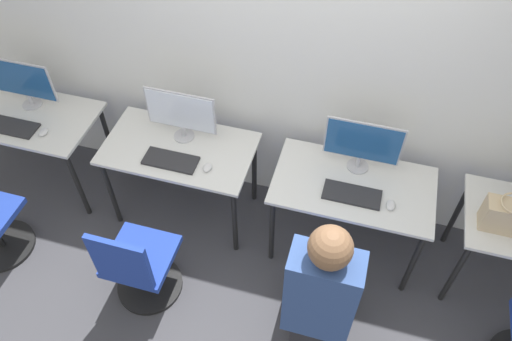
{
  "coord_description": "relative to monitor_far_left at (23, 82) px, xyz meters",
  "views": [
    {
      "loc": [
        0.6,
        -1.97,
        3.37
      ],
      "look_at": [
        0.0,
        0.13,
        0.89
      ],
      "focal_mm": 35.0,
      "sensor_mm": 36.0,
      "label": 1
    }
  ],
  "objects": [
    {
      "name": "office_chair_left",
      "position": [
        1.27,
        -0.93,
        -0.62
      ],
      "size": [
        0.48,
        0.48,
        0.88
      ],
      "color": "black",
      "rests_on": "ground_plane"
    },
    {
      "name": "desk_right",
      "position": [
        2.58,
        -0.12,
        -0.32
      ],
      "size": [
        1.1,
        0.63,
        0.74
      ],
      "color": "silver",
      "rests_on": "ground_plane"
    },
    {
      "name": "office_chair_right",
      "position": [
        2.51,
        -0.8,
        -0.62
      ],
      "size": [
        0.48,
        0.48,
        0.88
      ],
      "color": "black",
      "rests_on": "ground_plane"
    },
    {
      "name": "mouse_far_left",
      "position": [
        0.26,
        -0.27,
        -0.22
      ],
      "size": [
        0.06,
        0.09,
        0.03
      ],
      "color": "silver",
      "rests_on": "desk_far_left"
    },
    {
      "name": "handbag",
      "position": [
        3.54,
        -0.22,
        -0.12
      ],
      "size": [
        0.3,
        0.18,
        0.25
      ],
      "color": "tan",
      "rests_on": "desk_far_right"
    },
    {
      "name": "person_right",
      "position": [
        2.52,
        -1.16,
        -0.11
      ],
      "size": [
        0.36,
        0.21,
        1.59
      ],
      "color": "#232328",
      "rests_on": "ground_plane"
    },
    {
      "name": "mouse_right",
      "position": [
        2.84,
        -0.25,
        -0.22
      ],
      "size": [
        0.06,
        0.09,
        0.03
      ],
      "color": "silver",
      "rests_on": "desk_right"
    },
    {
      "name": "monitor_far_left",
      "position": [
        0.0,
        0.0,
        0.0
      ],
      "size": [
        0.52,
        0.15,
        0.42
      ],
      "color": "#B2B2B7",
      "rests_on": "desk_far_left"
    },
    {
      "name": "keyboard_right",
      "position": [
        2.58,
        -0.22,
        -0.22
      ],
      "size": [
        0.39,
        0.17,
        0.02
      ],
      "color": "#262628",
      "rests_on": "desk_right"
    },
    {
      "name": "monitor_left",
      "position": [
        1.29,
        -0.0,
        0.0
      ],
      "size": [
        0.52,
        0.15,
        0.42
      ],
      "color": "#B2B2B7",
      "rests_on": "desk_left"
    },
    {
      "name": "keyboard_left",
      "position": [
        1.29,
        -0.27,
        -0.22
      ],
      "size": [
        0.39,
        0.17,
        0.02
      ],
      "color": "#262628",
      "rests_on": "desk_left"
    },
    {
      "name": "desk_left",
      "position": [
        1.29,
        -0.12,
        -0.32
      ],
      "size": [
        1.1,
        0.63,
        0.74
      ],
      "color": "silver",
      "rests_on": "ground_plane"
    },
    {
      "name": "mouse_left",
      "position": [
        1.57,
        -0.27,
        -0.22
      ],
      "size": [
        0.06,
        0.09,
        0.03
      ],
      "color": "silver",
      "rests_on": "desk_left"
    },
    {
      "name": "wall_back",
      "position": [
        1.93,
        0.31,
        0.43
      ],
      "size": [
        12.0,
        0.05,
        2.8
      ],
      "color": "silver",
      "rests_on": "ground_plane"
    },
    {
      "name": "ground_plane",
      "position": [
        1.93,
        -0.44,
        -0.97
      ],
      "size": [
        20.0,
        20.0,
        0.0
      ],
      "primitive_type": "plane",
      "color": "#3D3D42"
    },
    {
      "name": "keyboard_far_left",
      "position": [
        0.0,
        -0.27,
        -0.22
      ],
      "size": [
        0.39,
        0.17,
        0.02
      ],
      "color": "#262628",
      "rests_on": "desk_far_left"
    },
    {
      "name": "monitor_right",
      "position": [
        2.58,
        0.05,
        0.0
      ],
      "size": [
        0.52,
        0.15,
        0.42
      ],
      "color": "#B2B2B7",
      "rests_on": "desk_right"
    },
    {
      "name": "desk_far_left",
      "position": [
        -0.0,
        -0.12,
        -0.32
      ],
      "size": [
        1.1,
        0.63,
        0.74
      ],
      "color": "silver",
      "rests_on": "ground_plane"
    }
  ]
}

